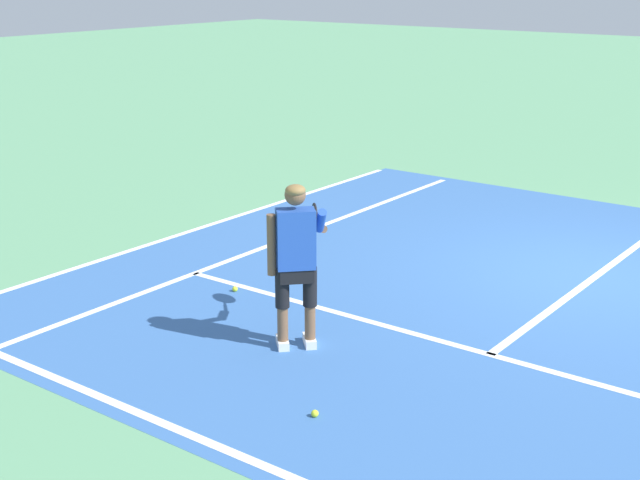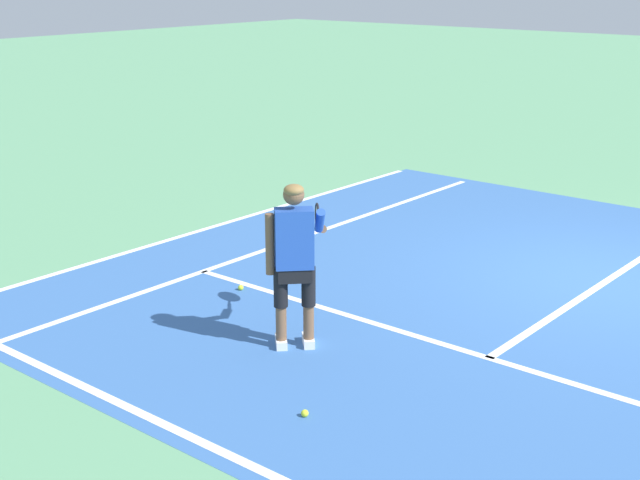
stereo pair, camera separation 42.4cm
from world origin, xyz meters
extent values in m
plane|color=#609E70|center=(0.00, 0.00, 0.00)|extent=(80.00, 80.00, 0.00)
cube|color=#3866A8|center=(0.00, -1.27, 0.00)|extent=(10.98, 9.75, 0.00)
cube|color=white|center=(0.00, -3.00, 0.00)|extent=(8.23, 0.10, 0.01)
cube|color=white|center=(0.00, 0.20, 0.00)|extent=(0.10, 6.40, 0.01)
cube|color=white|center=(-4.12, -1.27, 0.00)|extent=(0.10, 9.35, 0.01)
cube|color=white|center=(-5.49, -1.27, 0.00)|extent=(0.10, 9.35, 0.01)
cube|color=white|center=(-1.80, -4.09, 0.04)|extent=(0.28, 0.27, 0.09)
cube|color=white|center=(-1.60, -3.89, 0.04)|extent=(0.28, 0.27, 0.09)
cylinder|color=brown|center=(-1.77, -4.12, 0.27)|extent=(0.11, 0.11, 0.36)
cylinder|color=black|center=(-1.77, -4.12, 0.66)|extent=(0.14, 0.14, 0.41)
cylinder|color=brown|center=(-1.57, -3.91, 0.27)|extent=(0.11, 0.11, 0.36)
cylinder|color=black|center=(-1.57, -3.91, 0.66)|extent=(0.14, 0.14, 0.41)
cube|color=black|center=(-1.67, -4.01, 0.82)|extent=(0.38, 0.38, 0.20)
cube|color=#234CAD|center=(-1.67, -4.01, 1.16)|extent=(0.42, 0.43, 0.60)
cylinder|color=brown|center=(-1.84, -4.19, 1.11)|extent=(0.09, 0.09, 0.62)
cylinder|color=#234CAD|center=(-1.55, -3.76, 1.31)|extent=(0.25, 0.25, 0.29)
cylinder|color=brown|center=(-1.67, -3.59, 1.17)|extent=(0.26, 0.26, 0.14)
sphere|color=brown|center=(-1.68, -4.01, 1.60)|extent=(0.21, 0.21, 0.21)
ellipsoid|color=olive|center=(-1.66, -4.02, 1.66)|extent=(0.28, 0.28, 0.12)
cylinder|color=#232326|center=(-1.82, -3.42, 1.14)|extent=(0.17, 0.16, 0.03)
cylinder|color=black|center=(-1.93, -3.32, 1.14)|extent=(0.09, 0.09, 0.02)
torus|color=black|center=(-2.06, -3.19, 1.14)|extent=(0.23, 0.22, 0.30)
cylinder|color=silver|center=(-2.06, -3.19, 1.14)|extent=(0.18, 0.18, 0.25)
sphere|color=#CCE02D|center=(-3.27, -3.18, 0.03)|extent=(0.07, 0.07, 0.07)
sphere|color=#CCE02D|center=(-0.63, -5.07, 0.03)|extent=(0.07, 0.07, 0.07)
camera|label=1|loc=(3.53, -10.57, 3.74)|focal=49.97mm
camera|label=2|loc=(3.87, -10.31, 3.74)|focal=49.97mm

